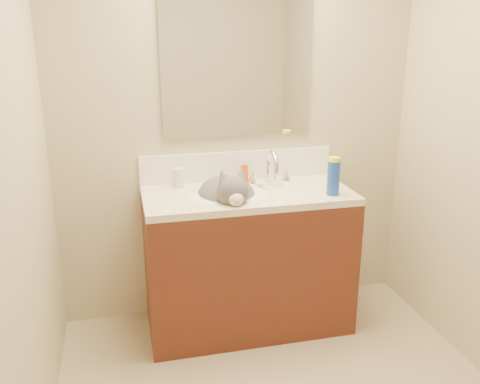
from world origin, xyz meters
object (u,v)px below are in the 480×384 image
cat (228,197)px  pill_bottle (179,178)px  vanity_cabinet (248,263)px  silver_jar (242,177)px  basin (229,207)px  spray_can (333,178)px  amber_bottle (245,173)px  faucet (271,170)px

cat → pill_bottle: (-0.25, 0.20, 0.07)m
vanity_cabinet → silver_jar: silver_jar is taller
basin → spray_can: bearing=-12.6°
silver_jar → amber_bottle: size_ratio=0.54×
amber_bottle → silver_jar: bearing=143.1°
basin → pill_bottle: bearing=139.4°
vanity_cabinet → cat: size_ratio=2.52×
cat → silver_jar: cat is taller
faucet → cat: faucet is taller
vanity_cabinet → silver_jar: size_ratio=20.13×
amber_bottle → vanity_cabinet: bearing=-98.4°
vanity_cabinet → amber_bottle: bearing=81.6°
cat → spray_can: (0.57, -0.14, 0.11)m
vanity_cabinet → basin: basin is taller
faucet → pill_bottle: faucet is taller
spray_can → vanity_cabinet: bearing=160.8°
faucet → amber_bottle: faucet is taller
vanity_cabinet → faucet: (0.18, 0.14, 0.54)m
basin → amber_bottle: size_ratio=4.06×
basin → spray_can: size_ratio=2.32×
faucet → silver_jar: 0.19m
cat → basin: bearing=-83.5°
pill_bottle → spray_can: bearing=-22.7°
silver_jar → spray_can: spray_can is taller
basin → faucet: size_ratio=1.61×
spray_can → pill_bottle: bearing=157.3°
cat → amber_bottle: 0.27m
basin → silver_jar: silver_jar is taller
pill_bottle → silver_jar: (0.39, 0.02, -0.03)m
basin → faucet: faucet is taller
faucet → silver_jar: faucet is taller
vanity_cabinet → pill_bottle: (-0.37, 0.19, 0.51)m
vanity_cabinet → pill_bottle: 0.66m
cat → spray_can: bearing=-14.1°
vanity_cabinet → cat: bearing=-172.7°
cat → amber_bottle: bearing=55.0°
basin → amber_bottle: 0.30m
vanity_cabinet → basin: bearing=-166.0°
pill_bottle → spray_can: spray_can is taller
spray_can → amber_bottle: bearing=139.6°
vanity_cabinet → spray_can: 0.73m
faucet → pill_bottle: size_ratio=2.44×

